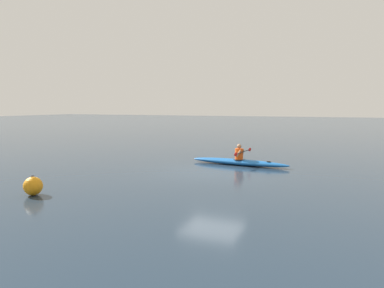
{
  "coord_description": "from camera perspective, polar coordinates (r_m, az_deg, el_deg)",
  "views": [
    {
      "loc": [
        -4.76,
        13.65,
        2.75
      ],
      "look_at": [
        -0.17,
        2.66,
        1.45
      ],
      "focal_mm": 32.63,
      "sensor_mm": 36.0,
      "label": 1
    }
  ],
  "objects": [
    {
      "name": "kayak",
      "position": [
        16.48,
        7.65,
        -2.95
      ],
      "size": [
        4.78,
        1.04,
        0.28
      ],
      "color": "#1959A5",
      "rests_on": "ground"
    },
    {
      "name": "mooring_buoy_orange_mid",
      "position": [
        11.93,
        -24.55,
        -6.27
      ],
      "size": [
        0.58,
        0.58,
        0.62
      ],
      "color": "orange",
      "rests_on": "ground"
    },
    {
      "name": "ground_plane",
      "position": [
        14.72,
        3.39,
        -4.57
      ],
      "size": [
        160.0,
        160.0,
        0.0
      ],
      "primitive_type": "plane",
      "color": "#1E2D3D"
    },
    {
      "name": "kayaker",
      "position": [
        16.41,
        7.77,
        -1.45
      ],
      "size": [
        0.51,
        2.3,
        0.71
      ],
      "color": "#E04C14",
      "rests_on": "kayak"
    }
  ]
}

